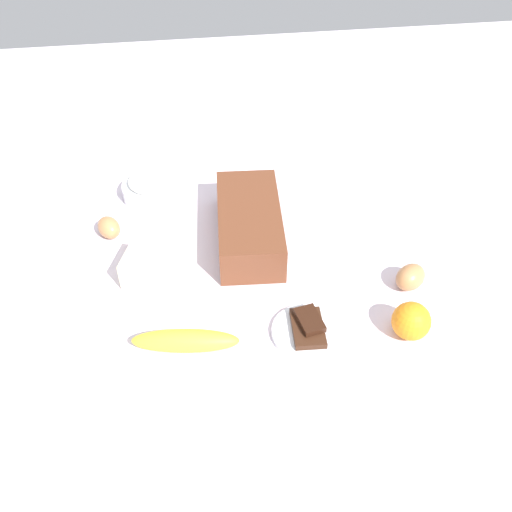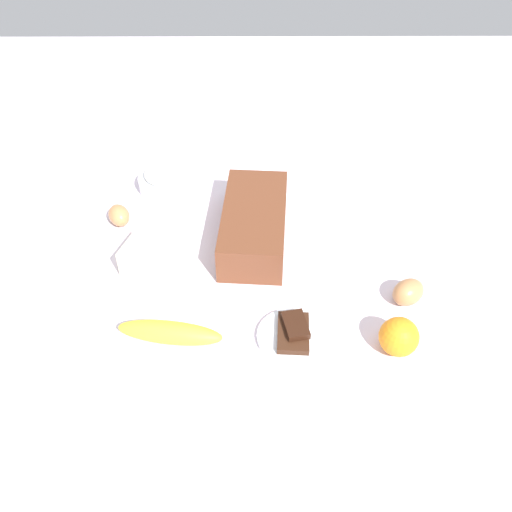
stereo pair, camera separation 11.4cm
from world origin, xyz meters
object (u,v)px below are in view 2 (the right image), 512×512
at_px(orange_fruit, 401,337).
at_px(egg_near_butter, 410,292).
at_px(egg_beside_bowl, 121,215).
at_px(chocolate_plate, 295,334).
at_px(loaf_pan, 255,223).
at_px(flour_bowl, 168,179).
at_px(butter_block, 145,255).
at_px(banana, 172,333).

distance_m(orange_fruit, egg_near_butter, 0.12).
relative_size(egg_beside_bowl, chocolate_plate, 0.46).
xyz_separation_m(loaf_pan, flour_bowl, (0.18, 0.20, -0.01)).
xyz_separation_m(loaf_pan, egg_near_butter, (-0.19, -0.29, -0.02)).
xyz_separation_m(flour_bowl, butter_block, (-0.27, 0.02, 0.00)).
bearing_deg(flour_bowl, orange_fruit, -136.79).
distance_m(flour_bowl, egg_near_butter, 0.62).
height_order(flour_bowl, butter_block, flour_bowl).
xyz_separation_m(orange_fruit, butter_block, (0.22, 0.47, -0.00)).
relative_size(loaf_pan, egg_beside_bowl, 4.83).
height_order(butter_block, egg_near_butter, butter_block).
bearing_deg(egg_beside_bowl, banana, -156.10).
xyz_separation_m(banana, butter_block, (0.19, 0.07, 0.01)).
relative_size(flour_bowl, egg_near_butter, 2.01).
xyz_separation_m(butter_block, chocolate_plate, (-0.19, -0.29, -0.02)).
xyz_separation_m(loaf_pan, banana, (-0.28, 0.15, -0.02)).
height_order(orange_fruit, egg_beside_bowl, orange_fruit).
height_order(loaf_pan, flour_bowl, loaf_pan).
distance_m(flour_bowl, butter_block, 0.27).
height_order(flour_bowl, egg_beside_bowl, flour_bowl).
bearing_deg(flour_bowl, egg_beside_bowl, 144.72).
xyz_separation_m(orange_fruit, egg_beside_bowl, (0.35, 0.55, -0.01)).
bearing_deg(egg_beside_bowl, butter_block, -152.12).
xyz_separation_m(flour_bowl, egg_beside_bowl, (-0.13, 0.09, -0.01)).
bearing_deg(banana, chocolate_plate, -89.28).
bearing_deg(chocolate_plate, orange_fruit, -98.34).
bearing_deg(egg_beside_bowl, egg_near_butter, -112.08).
distance_m(butter_block, egg_near_butter, 0.52).
height_order(flour_bowl, banana, flour_bowl).
bearing_deg(orange_fruit, butter_block, 65.42).
bearing_deg(loaf_pan, butter_block, 115.26).
distance_m(orange_fruit, egg_beside_bowl, 0.65).
height_order(orange_fruit, chocolate_plate, orange_fruit).
distance_m(orange_fruit, chocolate_plate, 0.18).
distance_m(banana, egg_beside_bowl, 0.36).
relative_size(banana, butter_block, 2.11).
bearing_deg(butter_block, egg_beside_bowl, 27.88).
height_order(loaf_pan, egg_beside_bowl, loaf_pan).
relative_size(banana, egg_near_butter, 2.87).
bearing_deg(egg_beside_bowl, flour_bowl, -35.28).
bearing_deg(egg_near_butter, chocolate_plate, 112.19).
relative_size(loaf_pan, chocolate_plate, 2.22).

